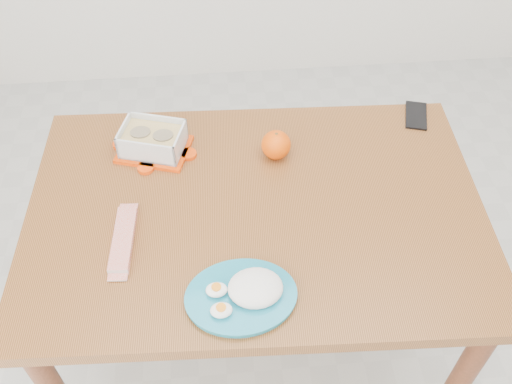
{
  "coord_description": "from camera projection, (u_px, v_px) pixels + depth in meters",
  "views": [
    {
      "loc": [
        -0.27,
        -0.87,
        1.9
      ],
      "look_at": [
        -0.18,
        0.12,
        0.81
      ],
      "focal_mm": 40.0,
      "sensor_mm": 36.0,
      "label": 1
    }
  ],
  "objects": [
    {
      "name": "food_container",
      "position": [
        153.0,
        140.0,
        1.63
      ],
      "size": [
        0.23,
        0.2,
        0.08
      ],
      "rotation": [
        0.0,
        0.0,
        -0.29
      ],
      "color": "#EB4007",
      "rests_on": "dining_table"
    },
    {
      "name": "smartphone",
      "position": [
        416.0,
        115.0,
        1.76
      ],
      "size": [
        0.1,
        0.14,
        0.01
      ],
      "primitive_type": "cube",
      "rotation": [
        0.0,
        0.0,
        -0.27
      ],
      "color": "black",
      "rests_on": "dining_table"
    },
    {
      "name": "orange_fruit",
      "position": [
        276.0,
        145.0,
        1.62
      ],
      "size": [
        0.08,
        0.08,
        0.08
      ],
      "primitive_type": "sphere",
      "color": "#FF5705",
      "rests_on": "dining_table"
    },
    {
      "name": "dining_table",
      "position": [
        256.0,
        230.0,
        1.59
      ],
      "size": [
        1.25,
        0.86,
        0.75
      ],
      "rotation": [
        0.0,
        0.0,
        -0.04
      ],
      "color": "brown",
      "rests_on": "ground"
    },
    {
      "name": "rice_plate",
      "position": [
        246.0,
        292.0,
        1.31
      ],
      "size": [
        0.27,
        0.27,
        0.07
      ],
      "rotation": [
        0.0,
        0.0,
        0.06
      ],
      "color": "teal",
      "rests_on": "dining_table"
    },
    {
      "name": "ground",
      "position": [
        309.0,
        367.0,
        2.01
      ],
      "size": [
        3.5,
        3.5,
        0.0
      ],
      "primitive_type": "plane",
      "color": "#B7B7B2",
      "rests_on": "ground"
    },
    {
      "name": "candy_bar",
      "position": [
        123.0,
        239.0,
        1.43
      ],
      "size": [
        0.06,
        0.2,
        0.02
      ],
      "primitive_type": "cube",
      "rotation": [
        0.0,
        0.0,
        1.51
      ],
      "color": "red",
      "rests_on": "dining_table"
    }
  ]
}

